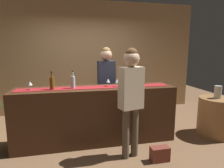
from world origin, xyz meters
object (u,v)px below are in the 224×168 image
wine_bottle_amber (52,83)px  wine_glass_far_end (117,81)px  wine_bottle_green (142,79)px  handbag (160,154)px  customer_sipping (131,92)px  round_side_table (216,117)px  wine_bottle_clear (73,82)px  wine_glass_near_customer (108,81)px  vase_on_side_table (218,92)px  bartender (106,79)px  wine_glass_mid_counter (30,84)px

wine_bottle_amber → wine_glass_far_end: bearing=0.9°
wine_glass_far_end → wine_bottle_green: bearing=14.0°
wine_bottle_green → handbag: 1.38m
customer_sipping → round_side_table: size_ratio=2.26×
wine_bottle_clear → wine_glass_far_end: 0.76m
wine_glass_far_end → round_side_table: size_ratio=0.19×
wine_bottle_green → wine_glass_near_customer: 0.67m
wine_bottle_amber → wine_glass_near_customer: 0.95m
wine_bottle_clear → wine_bottle_green: bearing=4.9°
wine_bottle_amber → handbag: size_ratio=1.08×
wine_glass_far_end → handbag: wine_glass_far_end is taller
wine_glass_far_end → vase_on_side_table: bearing=-6.7°
wine_bottle_clear → wine_glass_near_customer: bearing=4.2°
wine_bottle_amber → round_side_table: size_ratio=0.41×
vase_on_side_table → bartender: bearing=157.1°
wine_bottle_clear → bartender: (0.68, 0.59, -0.06)m
wine_bottle_clear → wine_glass_mid_counter: size_ratio=2.10×
vase_on_side_table → handbag: vase_on_side_table is taller
wine_bottle_clear → wine_glass_near_customer: size_ratio=2.10×
wine_bottle_green → bartender: bartender is taller
customer_sipping → wine_glass_near_customer: bearing=93.7°
vase_on_side_table → handbag: (-1.44, -0.59, -0.75)m
wine_glass_near_customer → round_side_table: size_ratio=0.19×
wine_bottle_clear → bartender: size_ratio=0.18×
wine_bottle_amber → wine_glass_mid_counter: bearing=169.8°
wine_glass_near_customer → round_side_table: bearing=-7.6°
wine_bottle_amber → vase_on_side_table: bearing=-3.9°
wine_bottle_green → round_side_table: bearing=-13.5°
wine_bottle_clear → wine_glass_far_end: size_ratio=2.10×
wine_bottle_clear → vase_on_side_table: (2.66, -0.24, -0.25)m
wine_bottle_green → wine_glass_far_end: size_ratio=2.10×
wine_bottle_green → wine_bottle_clear: (-1.28, -0.11, 0.00)m
vase_on_side_table → wine_glass_mid_counter: bearing=175.4°
wine_bottle_amber → bartender: size_ratio=0.18×
round_side_table → wine_glass_mid_counter: bearing=175.7°
customer_sipping → round_side_table: 2.02m
wine_bottle_amber → round_side_table: 3.13m
wine_glass_mid_counter → round_side_table: 3.47m
wine_bottle_green → wine_bottle_clear: bearing=-175.1°
wine_glass_far_end → handbag: 1.36m
wine_bottle_green → wine_bottle_amber: bearing=-174.8°
wine_glass_near_customer → wine_bottle_clear: bearing=-175.8°
round_side_table → wine_bottle_clear: bearing=175.1°
wine_bottle_clear → vase_on_side_table: bearing=-5.2°
wine_bottle_amber → wine_glass_near_customer: (0.95, 0.08, -0.01)m
wine_bottle_clear → round_side_table: size_ratio=0.41×
customer_sipping → wine_glass_far_end: bearing=82.2°
bartender → round_side_table: 2.28m
vase_on_side_table → handbag: 1.73m
wine_glass_mid_counter → wine_glass_far_end: (1.44, -0.04, 0.00)m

